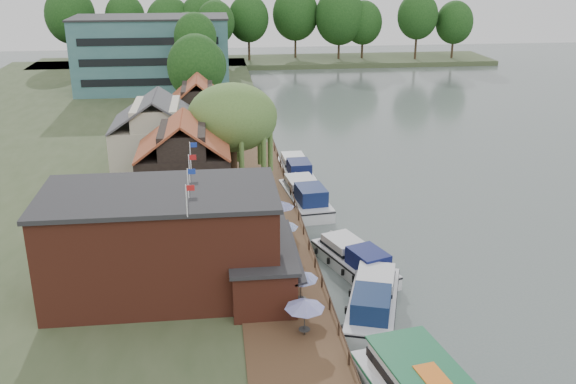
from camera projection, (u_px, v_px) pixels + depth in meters
name	position (u px, v px, depth m)	size (l,w,h in m)	color
ground	(388.00, 283.00, 47.00)	(260.00, 260.00, 0.00)	#515E5A
land_bank	(65.00, 153.00, 76.12)	(50.00, 140.00, 1.00)	#384728
quay_deck	(268.00, 222.00, 55.07)	(6.00, 50.00, 0.10)	#47301E
quay_rail	(298.00, 214.00, 55.67)	(0.20, 49.00, 1.00)	black
pub	(192.00, 240.00, 42.91)	(20.00, 11.00, 7.30)	maroon
hotel_block	(153.00, 54.00, 107.31)	(25.40, 12.40, 12.30)	#38666B
cottage_a	(184.00, 164.00, 56.57)	(8.60, 7.60, 8.50)	black
cottage_b	(158.00, 136.00, 65.55)	(9.60, 8.60, 8.50)	beige
cottage_c	(198.00, 115.00, 74.38)	(7.60, 7.60, 8.50)	black
willow	(233.00, 137.00, 61.39)	(8.60, 8.60, 10.43)	#476B2D
umbrella_0	(304.00, 317.00, 38.23)	(2.44, 2.44, 2.38)	navy
umbrella_1	(301.00, 288.00, 41.66)	(2.25, 2.25, 2.38)	navy
umbrella_2	(283.00, 271.00, 43.83)	(2.30, 2.30, 2.38)	navy
umbrella_3	(283.00, 235.00, 49.53)	(2.36, 2.36, 2.38)	navy
umbrella_4	(281.00, 214.00, 53.52)	(2.28, 2.28, 2.38)	navy
cruiser_0	(373.00, 296.00, 42.57)	(3.44, 10.64, 2.61)	silver
cruiser_1	(354.00, 256.00, 48.56)	(3.18, 9.85, 2.39)	silver
cruiser_2	(305.00, 193.00, 61.01)	(3.52, 10.87, 2.67)	silver
cruiser_3	(296.00, 167.00, 68.94)	(3.25, 10.06, 2.44)	white
bank_tree_0	(197.00, 82.00, 82.75)	(7.36, 7.36, 12.39)	#143811
bank_tree_1	(206.00, 79.00, 89.98)	(6.02, 6.02, 10.63)	#143811
bank_tree_2	(196.00, 58.00, 98.33)	(6.45, 6.45, 13.67)	#143811
bank_tree_3	(188.00, 49.00, 113.95)	(6.34, 6.34, 12.05)	#143811
bank_tree_4	(188.00, 44.00, 121.21)	(6.87, 6.87, 11.79)	#143811
bank_tree_5	(216.00, 34.00, 130.22)	(7.76, 7.76, 13.33)	#143811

